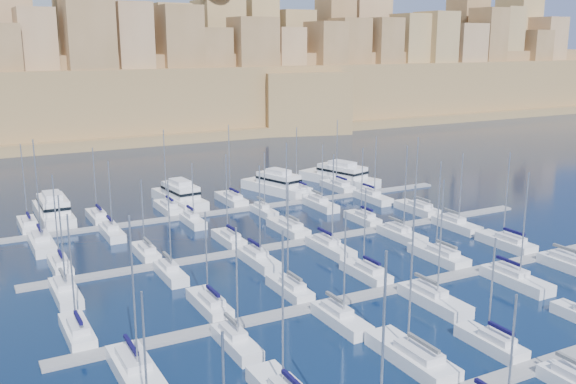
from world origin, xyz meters
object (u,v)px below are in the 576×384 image
motor_yacht_a (53,210)px  motor_yacht_c (277,185)px  sailboat_2 (412,356)px  motor_yacht_b (180,196)px  motor_yacht_d (340,176)px

motor_yacht_a → motor_yacht_c: 43.11m
sailboat_2 → motor_yacht_b: size_ratio=1.08×
motor_yacht_b → motor_yacht_c: 20.56m
sailboat_2 → motor_yacht_d: size_ratio=0.91×
motor_yacht_b → motor_yacht_a: bearing=179.2°
sailboat_2 → motor_yacht_c: bearing=73.0°
sailboat_2 → motor_yacht_a: size_ratio=1.06×
motor_yacht_c → motor_yacht_d: size_ratio=0.87×
motor_yacht_a → motor_yacht_b: (22.54, -0.31, -0.00)m
motor_yacht_a → motor_yacht_c: bearing=-0.3°
motor_yacht_b → motor_yacht_c: size_ratio=0.97×
motor_yacht_c → motor_yacht_d: (15.96, 1.21, 0.00)m
motor_yacht_a → motor_yacht_d: same height
motor_yacht_b → motor_yacht_c: bearing=0.3°
motor_yacht_c → motor_yacht_a: bearing=179.7°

